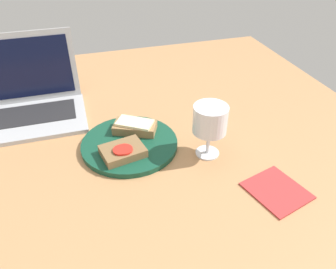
% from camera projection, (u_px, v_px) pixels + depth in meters
% --- Properties ---
extents(wooden_table, '(1.40, 1.40, 0.03)m').
position_uv_depth(wooden_table, '(144.00, 148.00, 0.90)').
color(wooden_table, '#B27F51').
rests_on(wooden_table, ground).
extents(plate, '(0.26, 0.26, 0.01)m').
position_uv_depth(plate, '(130.00, 144.00, 0.87)').
color(plate, '#144733').
rests_on(plate, wooden_table).
extents(sandwich_with_tomato, '(0.12, 0.10, 0.03)m').
position_uv_depth(sandwich_with_tomato, '(123.00, 151.00, 0.82)').
color(sandwich_with_tomato, brown).
rests_on(sandwich_with_tomato, plate).
extents(sandwich_with_cheese, '(0.13, 0.10, 0.03)m').
position_uv_depth(sandwich_with_cheese, '(135.00, 126.00, 0.90)').
color(sandwich_with_cheese, '#937047').
rests_on(sandwich_with_cheese, plate).
extents(wine_glass, '(0.09, 0.09, 0.14)m').
position_uv_depth(wine_glass, '(210.00, 121.00, 0.80)').
color(wine_glass, white).
rests_on(wine_glass, wooden_table).
extents(laptop, '(0.33, 0.25, 0.23)m').
position_uv_depth(laptop, '(26.00, 99.00, 0.99)').
color(laptop, '#ADAFB5').
rests_on(laptop, wooden_table).
extents(napkin, '(0.14, 0.15, 0.00)m').
position_uv_depth(napkin, '(277.00, 191.00, 0.74)').
color(napkin, '#B23333').
rests_on(napkin, wooden_table).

